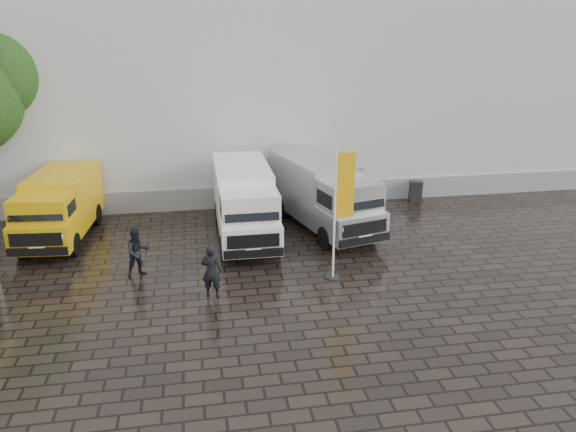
# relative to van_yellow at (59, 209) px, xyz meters

# --- Properties ---
(ground) EXTENTS (120.00, 120.00, 0.00)m
(ground) POSITION_rel_van_yellow_xyz_m (8.49, -5.14, -1.26)
(ground) COLOR black
(ground) RESTS_ON ground
(exhibition_hall) EXTENTS (44.00, 16.00, 12.00)m
(exhibition_hall) POSITION_rel_van_yellow_xyz_m (10.49, 10.86, 4.74)
(exhibition_hall) COLOR silver
(exhibition_hall) RESTS_ON ground
(hall_plinth) EXTENTS (44.00, 0.15, 1.00)m
(hall_plinth) POSITION_rel_van_yellow_xyz_m (10.49, 2.81, -0.76)
(hall_plinth) COLOR gray
(hall_plinth) RESTS_ON ground
(van_yellow) EXTENTS (2.59, 5.64, 2.53)m
(van_yellow) POSITION_rel_van_yellow_xyz_m (0.00, 0.00, 0.00)
(van_yellow) COLOR #D29F0B
(van_yellow) RESTS_ON ground
(van_white) EXTENTS (2.16, 6.39, 2.77)m
(van_white) POSITION_rel_van_yellow_xyz_m (7.17, -0.98, 0.12)
(van_white) COLOR white
(van_white) RESTS_ON ground
(van_silver) EXTENTS (3.73, 6.80, 2.80)m
(van_silver) POSITION_rel_van_yellow_xyz_m (10.46, -0.53, 0.14)
(van_silver) COLOR #AFB2B4
(van_silver) RESTS_ON ground
(flagpole) EXTENTS (0.88, 0.50, 4.50)m
(flagpole) POSITION_rel_van_yellow_xyz_m (9.90, -5.25, 1.21)
(flagpole) COLOR black
(flagpole) RESTS_ON ground
(wheelie_bin) EXTENTS (0.72, 0.72, 1.00)m
(wheelie_bin) POSITION_rel_van_yellow_xyz_m (15.65, 2.23, -0.76)
(wheelie_bin) COLOR black
(wheelie_bin) RESTS_ON ground
(person_front) EXTENTS (0.72, 0.57, 1.74)m
(person_front) POSITION_rel_van_yellow_xyz_m (5.64, -5.90, -0.39)
(person_front) COLOR black
(person_front) RESTS_ON ground
(person_tent) EXTENTS (1.02, 0.93, 1.71)m
(person_tent) POSITION_rel_van_yellow_xyz_m (3.26, -3.94, -0.41)
(person_tent) COLOR black
(person_tent) RESTS_ON ground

